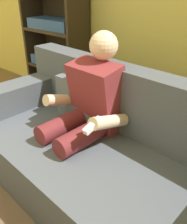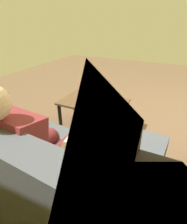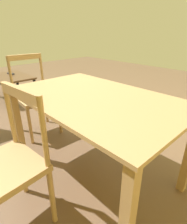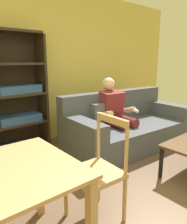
% 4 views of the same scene
% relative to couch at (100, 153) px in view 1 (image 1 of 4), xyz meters
% --- Properties ---
extents(couch, '(2.22, 1.11, 0.90)m').
position_rel_couch_xyz_m(couch, '(0.00, 0.00, 0.00)').
color(couch, '#474C56').
rests_on(couch, ground_plane).
extents(person_lounging, '(0.61, 0.86, 1.15)m').
position_rel_couch_xyz_m(person_lounging, '(-0.19, 0.06, 0.27)').
color(person_lounging, maroon).
rests_on(person_lounging, ground_plane).
extents(bookshelf, '(0.85, 0.36, 1.84)m').
position_rel_couch_xyz_m(bookshelf, '(-1.47, 0.92, 0.47)').
color(bookshelf, '#2D2319').
rests_on(bookshelf, ground_plane).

